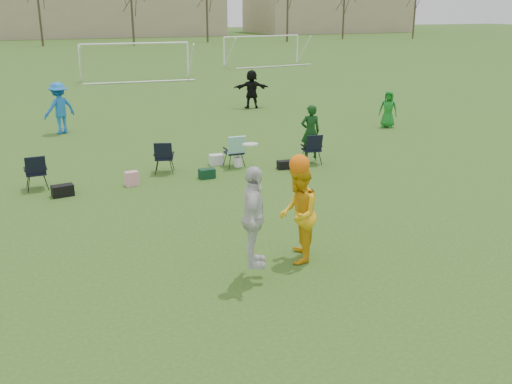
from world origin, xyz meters
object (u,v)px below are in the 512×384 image
fielder_green_far (388,109)px  goal_mid (135,51)px  goal_right (262,42)px  center_contest (281,214)px  fielder_black (252,89)px  fielder_blue (59,108)px

fielder_green_far → goal_mid: bearing=148.9°
fielder_green_far → goal_mid: 21.45m
goal_right → goal_mid: bearing=-161.4°
goal_mid → center_contest: bearing=-92.4°
fielder_green_far → goal_mid: goal_mid is taller
fielder_black → goal_mid: (-2.89, 13.94, 0.99)m
fielder_black → goal_right: bearing=-102.3°
fielder_blue → center_contest: size_ratio=0.78×
fielder_blue → goal_right: bearing=-155.3°
center_contest → goal_mid: 31.13m
fielder_blue → goal_mid: (6.27, 16.54, 0.92)m
fielder_blue → fielder_green_far: size_ratio=1.33×
goal_right → fielder_blue: bearing=-137.0°
fielder_black → goal_right: goal_right is taller
fielder_green_far → fielder_black: 7.37m
fielder_black → center_contest: 18.14m
fielder_green_far → fielder_black: fielder_black is taller
fielder_black → center_contest: center_contest is taller
fielder_blue → center_contest: center_contest is taller
fielder_black → goal_right: 21.94m
fielder_blue → fielder_green_far: (12.57, -3.93, -0.25)m
center_contest → fielder_green_far: bearing=47.0°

